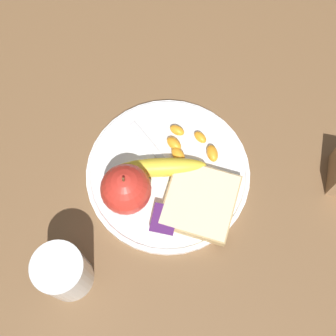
{
  "coord_description": "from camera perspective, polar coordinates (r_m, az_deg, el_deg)",
  "views": [
    {
      "loc": [
        0.28,
        0.06,
        0.77
      ],
      "look_at": [
        0.0,
        0.0,
        0.03
      ],
      "focal_mm": 50.0,
      "sensor_mm": 36.0,
      "label": 1
    }
  ],
  "objects": [
    {
      "name": "orange_segment_3",
      "position": [
        0.82,
        5.43,
        1.8
      ],
      "size": [
        0.04,
        0.03,
        0.02
      ],
      "color": "orange",
      "rests_on": "plate"
    },
    {
      "name": "plate",
      "position": [
        0.81,
        0.0,
        -0.61
      ],
      "size": [
        0.28,
        0.28,
        0.01
      ],
      "color": "white",
      "rests_on": "ground_plane"
    },
    {
      "name": "fork",
      "position": [
        0.81,
        0.03,
        0.13
      ],
      "size": [
        0.13,
        0.15,
        0.0
      ],
      "rotation": [
        0.0,
        0.0,
        13.43
      ],
      "color": "silver",
      "rests_on": "plate"
    },
    {
      "name": "juice_glass",
      "position": [
        0.74,
        -12.54,
        -12.34
      ],
      "size": [
        0.08,
        0.08,
        0.11
      ],
      "color": "silver",
      "rests_on": "ground_plane"
    },
    {
      "name": "orange_segment_1",
      "position": [
        0.83,
        3.96,
        3.77
      ],
      "size": [
        0.03,
        0.03,
        0.01
      ],
      "color": "orange",
      "rests_on": "plate"
    },
    {
      "name": "ground_plane",
      "position": [
        0.82,
        0.0,
        -0.81
      ],
      "size": [
        3.0,
        3.0,
        0.0
      ],
      "primitive_type": "plane",
      "color": "brown"
    },
    {
      "name": "bread_slice",
      "position": [
        0.78,
        3.93,
        -4.09
      ],
      "size": [
        0.13,
        0.12,
        0.02
      ],
      "color": "tan",
      "rests_on": "plate"
    },
    {
      "name": "orange_segment_4",
      "position": [
        0.81,
        1.26,
        1.63
      ],
      "size": [
        0.04,
        0.04,
        0.02
      ],
      "color": "orange",
      "rests_on": "plate"
    },
    {
      "name": "jam_packet",
      "position": [
        0.77,
        -0.49,
        -6.41
      ],
      "size": [
        0.05,
        0.04,
        0.02
      ],
      "color": "silver",
      "rests_on": "plate"
    },
    {
      "name": "orange_segment_2",
      "position": [
        0.82,
        0.52,
        3.03
      ],
      "size": [
        0.03,
        0.04,
        0.02
      ],
      "color": "orange",
      "rests_on": "plate"
    },
    {
      "name": "orange_segment_5",
      "position": [
        0.81,
        0.32,
        0.33
      ],
      "size": [
        0.03,
        0.03,
        0.01
      ],
      "color": "orange",
      "rests_on": "plate"
    },
    {
      "name": "orange_segment_0",
      "position": [
        0.83,
        1.33,
        4.59
      ],
      "size": [
        0.02,
        0.03,
        0.02
      ],
      "color": "orange",
      "rests_on": "plate"
    },
    {
      "name": "banana",
      "position": [
        0.79,
        -1.12,
        -0.12
      ],
      "size": [
        0.07,
        0.16,
        0.03
      ],
      "color": "yellow",
      "rests_on": "plate"
    },
    {
      "name": "apple",
      "position": [
        0.76,
        -5.16,
        -2.59
      ],
      "size": [
        0.08,
        0.08,
        0.09
      ],
      "color": "red",
      "rests_on": "plate"
    }
  ]
}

